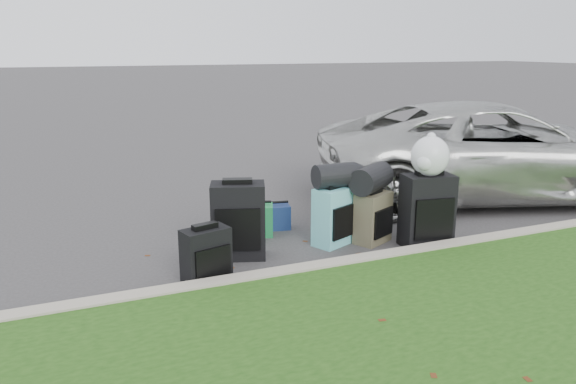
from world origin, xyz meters
name	(u,v)px	position (x,y,z in m)	size (l,w,h in m)	color
ground	(303,242)	(0.00, 0.00, 0.00)	(120.00, 120.00, 0.00)	#383535
curb	(345,266)	(0.00, -1.00, 0.07)	(120.00, 0.18, 0.15)	#9E937F
suv	(493,150)	(3.35, 0.73, 0.70)	(2.31, 5.01, 1.39)	#B7B7B2
suitcase_small_black	(206,257)	(-1.31, -0.71, 0.27)	(0.43, 0.24, 0.54)	black
suitcase_large_black_left	(238,221)	(-0.81, -0.16, 0.40)	(0.55, 0.33, 0.80)	black
suitcase_olive	(373,218)	(0.73, -0.31, 0.29)	(0.42, 0.26, 0.58)	#45402D
suitcase_teal	(334,216)	(0.29, -0.19, 0.33)	(0.46, 0.27, 0.65)	#529FA3
suitcase_large_black_right	(427,211)	(1.21, -0.64, 0.41)	(0.54, 0.32, 0.81)	black
tote_green	(259,220)	(-0.38, 0.43, 0.18)	(0.32, 0.26, 0.36)	#1D8241
tote_navy	(278,217)	(-0.08, 0.56, 0.15)	(0.27, 0.22, 0.29)	navy
duffel_left	(371,179)	(0.73, -0.24, 0.73)	(0.30, 0.30, 0.56)	black
duffel_right	(335,175)	(0.31, -0.17, 0.79)	(0.27, 0.27, 0.48)	black
trash_bag	(430,156)	(1.20, -0.65, 1.02)	(0.42, 0.42, 0.42)	white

